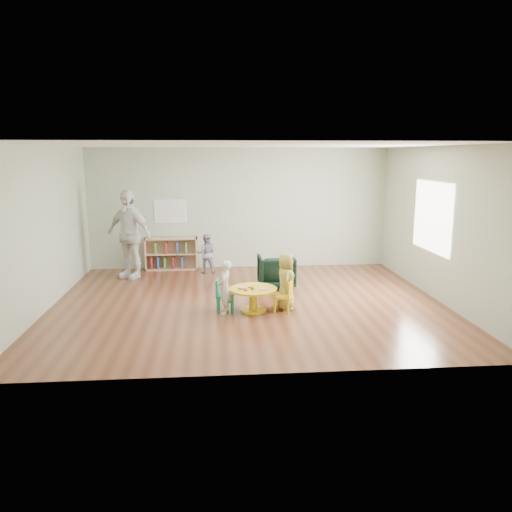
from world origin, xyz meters
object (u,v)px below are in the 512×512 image
Objects in this scene: child_left at (225,287)px; toddler at (206,254)px; activity_table at (253,295)px; armchair at (276,271)px; child_right at (286,281)px; kid_chair_right at (285,295)px; kid_chair_left at (223,294)px; bookshelf at (171,254)px; adult_caretaker at (129,234)px.

child_left is 1.01× the size of toddler.
activity_table is 1.12× the size of armchair.
child_right is at bearing 7.94° from activity_table.
child_right reaches higher than kid_chair_right.
kid_chair_left is 0.22m from child_left.
bookshelf is (-1.67, 3.35, 0.08)m from activity_table.
toddler is at bearing 46.21° from kid_chair_right.
armchair is 0.38× the size of adult_caretaker.
bookshelf reaches higher than kid_chair_right.
kid_chair_right is 3.30m from toddler.
adult_caretaker is (-2.00, 2.70, 0.50)m from child_left.
toddler is (-1.38, 2.99, 0.16)m from kid_chair_right.
toddler reaches higher than armchair.
bookshelf is at bearing 73.98° from adult_caretaker.
kid_chair_right is 0.60× the size of child_left.
toddler is at bearing 41.93° from adult_caretaker.
bookshelf is at bearing -39.88° from armchair.
toddler is (-1.42, 1.36, 0.12)m from armchair.
kid_chair_right is at bearing 117.11° from toddler.
toddler is (-1.41, 2.82, -0.05)m from child_right.
kid_chair_left is at bearing 51.93° from armchair.
kid_chair_right is 0.27m from child_right.
armchair reaches higher than kid_chair_right.
bookshelf is 0.62× the size of adult_caretaker.
child_right is 4.00m from adult_caretaker.
activity_table is at bearing 91.01° from kid_chair_left.
child_left is at bearing 55.47° from armchair.
child_left reaches higher than bookshelf.
activity_table is at bearing 112.96° from child_left.
activity_table is 0.52m from child_left.
child_right is at bearing 98.84° from kid_chair_left.
kid_chair_left is at bearing 173.03° from activity_table.
toddler is (-0.31, 2.84, 0.15)m from kid_chair_left.
toddler is at bearing -160.79° from child_left.
bookshelf is 1.33× the size of toddler.
bookshelf is 2.89m from armchair.
child_left reaches higher than toddler.
armchair is at bearing 138.75° from toddler.
child_right is at bearing -7.48° from adult_caretaker.
armchair is (1.11, 1.48, 0.03)m from kid_chair_left.
child_left is at bearing 111.28° from kid_chair_right.
kid_chair_left is at bearing -70.77° from bookshelf.
armchair is 0.80× the size of toddler.
bookshelf is 1.66× the size of armchair.
bookshelf is at bearing 54.20° from kid_chair_right.
adult_caretaker is (-3.07, 1.07, 0.63)m from armchair.
kid_chair_left is 0.61× the size of child_left.
activity_table is at bearing 102.97° from child_right.
kid_chair_left is at bearing 103.10° from kid_chair_right.
adult_caretaker is at bearing -130.95° from child_left.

